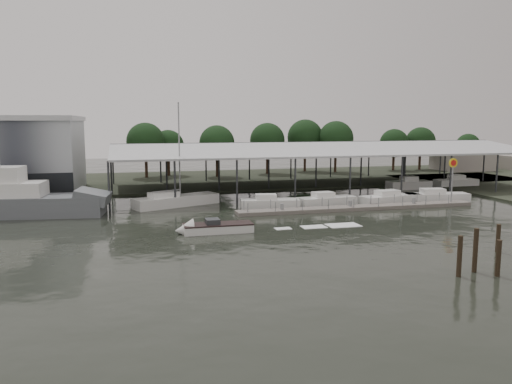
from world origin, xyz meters
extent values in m
plane|color=black|center=(0.00, 0.00, 0.00)|extent=(200.00, 200.00, 0.00)
cube|color=#323729|center=(0.00, 42.00, 0.10)|extent=(140.00, 30.00, 0.30)
cube|color=#303336|center=(17.00, 28.00, 6.76)|extent=(58.00, 0.40, 0.30)
cylinder|color=#303336|center=(-12.00, 16.50, 2.75)|extent=(0.24, 0.24, 5.50)
cylinder|color=#303336|center=(-12.00, 39.50, 2.75)|extent=(0.24, 0.24, 5.50)
cylinder|color=#303336|center=(46.00, 39.50, 2.75)|extent=(0.24, 0.24, 5.50)
cube|color=slate|center=(15.00, 10.00, 0.20)|extent=(28.00, 2.00, 0.40)
cylinder|color=gray|center=(2.00, 9.10, 0.80)|extent=(0.10, 0.10, 1.20)
cylinder|color=gray|center=(28.00, 10.90, 0.80)|extent=(0.10, 0.10, 1.20)
cube|color=gray|center=(14.00, 10.00, 0.70)|extent=(0.30, 0.30, 0.70)
cylinder|color=gray|center=(27.00, 10.00, 2.50)|extent=(0.16, 0.16, 5.00)
cylinder|color=yellow|center=(27.00, 10.00, 5.00)|extent=(1.10, 0.12, 1.10)
cylinder|color=red|center=(27.00, 9.93, 5.00)|extent=(0.70, 0.05, 0.70)
cube|color=gray|center=(55.00, 45.00, 2.00)|extent=(10.00, 8.00, 4.00)
cube|color=#5B5F64|center=(-21.58, 15.48, 0.90)|extent=(18.66, 6.76, 2.40)
cube|color=#5B5F64|center=(-13.62, 14.45, 1.90)|extent=(3.98, 4.69, 1.86)
cube|color=white|center=(-22.66, 15.62, 2.69)|extent=(8.97, 4.77, 1.80)
cube|color=white|center=(-22.66, 15.62, 4.39)|extent=(4.75, 3.70, 1.61)
cube|color=silver|center=(-4.51, 17.62, 0.50)|extent=(10.48, 6.39, 1.40)
cube|color=white|center=(-6.03, 16.98, 1.40)|extent=(3.73, 2.93, 0.80)
cylinder|color=gray|center=(-4.04, 17.82, 6.45)|extent=(0.16, 0.16, 11.12)
cylinder|color=gray|center=(-5.74, 17.10, 1.90)|extent=(3.27, 1.47, 0.12)
cube|color=silver|center=(-2.38, 2.48, 0.35)|extent=(6.15, 2.04, 0.90)
cone|color=silver|center=(-5.38, 2.50, 0.35)|extent=(1.61, 2.01, 2.00)
cube|color=black|center=(-2.38, 2.48, 0.75)|extent=(6.15, 2.10, 0.12)
cube|color=#303336|center=(-2.87, 2.48, 1.00)|extent=(1.21, 1.41, 0.50)
cube|color=white|center=(3.69, 2.44, 0.02)|extent=(2.30, 1.50, 0.04)
cube|color=white|center=(6.69, 2.43, 0.02)|extent=(3.10, 2.00, 0.04)
cube|color=white|center=(9.69, 2.41, 0.02)|extent=(3.90, 2.50, 0.04)
cube|color=silver|center=(5.62, 13.26, 0.50)|extent=(6.94, 3.36, 1.10)
cube|color=white|center=(5.12, 13.26, 1.30)|extent=(2.58, 2.00, 0.70)
cube|color=silver|center=(12.59, 13.29, 0.50)|extent=(7.05, 2.96, 1.10)
cube|color=white|center=(12.09, 13.29, 1.30)|extent=(2.56, 1.87, 0.70)
cube|color=silver|center=(20.62, 12.74, 0.50)|extent=(8.26, 3.54, 1.10)
cube|color=white|center=(20.12, 12.74, 1.30)|extent=(3.03, 2.06, 0.70)
cube|color=silver|center=(26.82, 12.74, 0.50)|extent=(8.18, 3.55, 1.10)
cube|color=white|center=(26.32, 12.74, 1.30)|extent=(3.01, 2.07, 0.70)
cylinder|color=#302518|center=(12.53, -14.63, 0.88)|extent=(0.32, 0.32, 2.96)
cylinder|color=#302518|center=(10.10, -14.05, 1.02)|extent=(0.32, 0.32, 3.25)
cylinder|color=#302518|center=(11.71, -13.49, 1.16)|extent=(0.32, 0.32, 3.52)
cylinder|color=#302518|center=(16.84, -9.57, 0.77)|extent=(0.32, 0.32, 2.74)
cylinder|color=#302015|center=(-6.65, 47.28, 2.30)|extent=(0.50, 0.50, 4.60)
sphere|color=#193716|center=(-6.65, 47.28, 6.45)|extent=(6.45, 6.45, 6.45)
cylinder|color=#302015|center=(-2.64, 49.49, 2.00)|extent=(0.50, 0.50, 3.99)
sphere|color=#193716|center=(-2.64, 49.49, 5.59)|extent=(5.59, 5.59, 5.59)
cylinder|color=#302015|center=(5.41, 45.44, 2.19)|extent=(0.50, 0.50, 4.39)
sphere|color=#193716|center=(5.41, 45.44, 6.14)|extent=(6.14, 6.14, 6.14)
cylinder|color=#302015|center=(15.31, 48.11, 2.29)|extent=(0.50, 0.50, 4.58)
sphere|color=#193716|center=(15.31, 48.11, 6.41)|extent=(6.41, 6.41, 6.41)
cylinder|color=#302015|center=(23.62, 50.63, 2.44)|extent=(0.50, 0.50, 4.89)
sphere|color=#193716|center=(23.62, 50.63, 6.84)|extent=(6.84, 6.84, 6.84)
cylinder|color=#302015|center=(28.68, 47.57, 2.37)|extent=(0.50, 0.50, 4.74)
sphere|color=#193716|center=(28.68, 47.57, 6.64)|extent=(6.64, 6.64, 6.64)
cylinder|color=#302015|center=(41.38, 48.13, 2.00)|extent=(0.50, 0.50, 4.00)
sphere|color=#193716|center=(41.38, 48.13, 5.60)|extent=(5.60, 5.60, 5.60)
cylinder|color=#302015|center=(47.08, 47.84, 2.08)|extent=(0.50, 0.50, 4.17)
sphere|color=#193716|center=(47.08, 47.84, 5.83)|extent=(5.83, 5.83, 5.83)
cylinder|color=#302015|center=(58.52, 48.27, 1.76)|extent=(0.50, 0.50, 3.51)
sphere|color=#193716|center=(58.52, 48.27, 4.91)|extent=(4.91, 4.91, 4.91)
camera|label=1|loc=(-10.18, -40.42, 9.74)|focal=35.00mm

